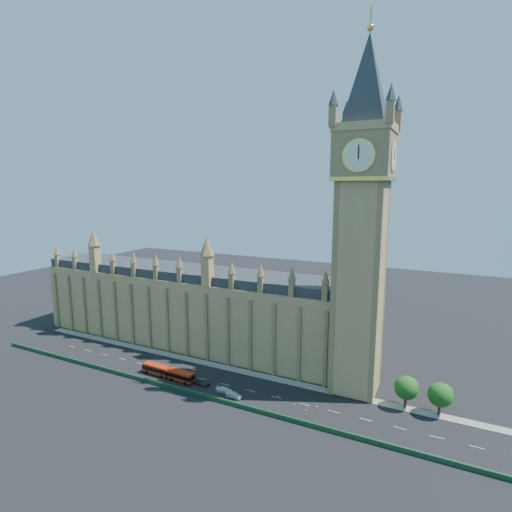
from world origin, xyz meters
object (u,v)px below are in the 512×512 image
at_px(car_grey, 202,383).
at_px(car_silver, 234,395).
at_px(red_bus, 168,372).
at_px(car_white, 225,390).

relative_size(car_grey, car_silver, 1.05).
xyz_separation_m(red_bus, car_white, (19.79, -0.12, -0.92)).
distance_m(red_bus, car_grey, 11.84).
bearing_deg(car_silver, car_grey, 81.13).
height_order(red_bus, car_silver, red_bus).
distance_m(car_grey, car_silver, 11.97).
bearing_deg(car_silver, red_bus, 87.90).
xyz_separation_m(car_grey, car_silver, (11.77, -2.18, -0.06)).
bearing_deg(car_white, car_silver, -117.06).
relative_size(car_grey, car_white, 0.93).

